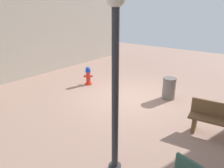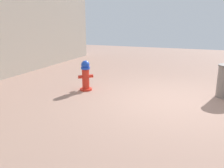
{
  "view_description": "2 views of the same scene",
  "coord_description": "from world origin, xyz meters",
  "px_view_note": "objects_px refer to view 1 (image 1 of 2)",
  "views": [
    {
      "loc": [
        -4.27,
        6.58,
        3.37
      ],
      "look_at": [
        0.65,
        0.22,
        0.49
      ],
      "focal_mm": 33.86,
      "sensor_mm": 36.0,
      "label": 1
    },
    {
      "loc": [
        -0.71,
        5.64,
        1.92
      ],
      "look_at": [
        1.26,
        0.59,
        0.47
      ],
      "focal_mm": 38.37,
      "sensor_mm": 36.0,
      "label": 2
    }
  ],
  "objects_px": {
    "bench_near": "(224,120)",
    "trash_bin": "(169,88)",
    "fire_hydrant": "(88,76)",
    "street_lamp": "(115,68)"
  },
  "relations": [
    {
      "from": "fire_hydrant",
      "to": "trash_bin",
      "type": "xyz_separation_m",
      "value": [
        -3.66,
        -0.73,
        0.0
      ]
    },
    {
      "from": "bench_near",
      "to": "trash_bin",
      "type": "relative_size",
      "value": 2.16
    },
    {
      "from": "bench_near",
      "to": "trash_bin",
      "type": "xyz_separation_m",
      "value": [
        2.26,
        -1.61,
        -0.08
      ]
    },
    {
      "from": "fire_hydrant",
      "to": "street_lamp",
      "type": "height_order",
      "value": "street_lamp"
    },
    {
      "from": "street_lamp",
      "to": "fire_hydrant",
      "type": "bearing_deg",
      "value": -40.5
    },
    {
      "from": "bench_near",
      "to": "fire_hydrant",
      "type": "bearing_deg",
      "value": -8.43
    },
    {
      "from": "bench_near",
      "to": "street_lamp",
      "type": "height_order",
      "value": "street_lamp"
    },
    {
      "from": "street_lamp",
      "to": "trash_bin",
      "type": "height_order",
      "value": "street_lamp"
    },
    {
      "from": "trash_bin",
      "to": "fire_hydrant",
      "type": "bearing_deg",
      "value": 11.28
    },
    {
      "from": "fire_hydrant",
      "to": "trash_bin",
      "type": "bearing_deg",
      "value": -168.72
    }
  ]
}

